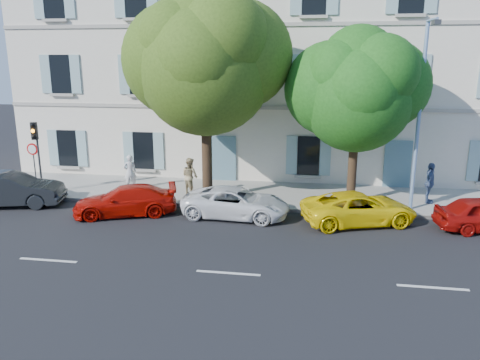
% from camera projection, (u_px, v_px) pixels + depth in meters
% --- Properties ---
extents(ground, '(90.00, 90.00, 0.00)m').
position_uv_depth(ground, '(247.00, 228.00, 18.21)').
color(ground, black).
extents(sidewalk, '(36.00, 4.50, 0.15)m').
position_uv_depth(sidewalk, '(260.00, 194.00, 22.45)').
color(sidewalk, '#A09E96').
rests_on(sidewalk, ground).
extents(kerb, '(36.00, 0.16, 0.16)m').
position_uv_depth(kerb, '(254.00, 208.00, 20.37)').
color(kerb, '#9E998E').
rests_on(kerb, ground).
extents(building, '(28.00, 7.00, 12.00)m').
position_uv_depth(building, '(273.00, 66.00, 26.45)').
color(building, silver).
rests_on(building, ground).
extents(car_dark_sedan, '(4.80, 2.62, 1.50)m').
position_uv_depth(car_dark_sedan, '(10.00, 190.00, 20.79)').
color(car_dark_sedan, black).
rests_on(car_dark_sedan, ground).
extents(car_red_coupe, '(4.59, 3.03, 1.24)m').
position_uv_depth(car_red_coupe, '(125.00, 200.00, 19.65)').
color(car_red_coupe, '#B00D05').
rests_on(car_red_coupe, ground).
extents(car_white_coupe, '(4.55, 2.32, 1.23)m').
position_uv_depth(car_white_coupe, '(236.00, 203.00, 19.37)').
color(car_white_coupe, white).
rests_on(car_white_coupe, ground).
extents(car_yellow_supercar, '(4.96, 3.41, 1.26)m').
position_uv_depth(car_yellow_supercar, '(359.00, 208.00, 18.61)').
color(car_yellow_supercar, yellow).
rests_on(car_yellow_supercar, ground).
extents(tree_left, '(5.87, 5.87, 9.10)m').
position_uv_depth(tree_left, '(205.00, 68.00, 20.09)').
color(tree_left, '#3A2819').
rests_on(tree_left, sidewalk).
extents(tree_right, '(4.77, 4.77, 7.36)m').
position_uv_depth(tree_right, '(357.00, 96.00, 19.73)').
color(tree_right, '#3A2819').
rests_on(tree_right, sidewalk).
extents(traffic_light, '(0.30, 0.39, 3.42)m').
position_uv_depth(traffic_light, '(36.00, 143.00, 21.68)').
color(traffic_light, '#383A3D').
rests_on(traffic_light, sidewalk).
extents(road_sign, '(0.56, 0.08, 2.42)m').
position_uv_depth(road_sign, '(33.00, 157.00, 21.99)').
color(road_sign, '#383A3D').
rests_on(road_sign, sidewalk).
extents(street_lamp, '(0.26, 1.64, 7.71)m').
position_uv_depth(street_lamp, '(421.00, 107.00, 18.82)').
color(street_lamp, '#7293BF').
rests_on(street_lamp, sidewalk).
extents(pedestrian_a, '(0.74, 0.67, 1.71)m').
position_uv_depth(pedestrian_a, '(130.00, 172.00, 22.96)').
color(pedestrian_a, silver).
rests_on(pedestrian_a, sidewalk).
extents(pedestrian_b, '(1.08, 1.04, 1.76)m').
position_uv_depth(pedestrian_b, '(190.00, 176.00, 22.04)').
color(pedestrian_b, tan).
rests_on(pedestrian_b, sidewalk).
extents(pedestrian_c, '(0.73, 1.15, 1.82)m').
position_uv_depth(pedestrian_c, '(430.00, 183.00, 20.70)').
color(pedestrian_c, '#475B83').
rests_on(pedestrian_c, sidewalk).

